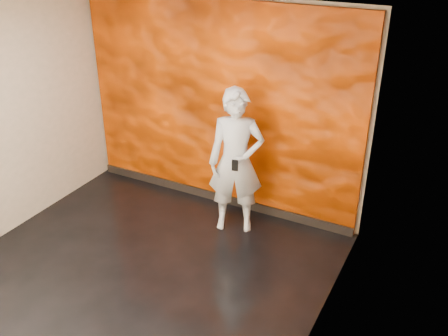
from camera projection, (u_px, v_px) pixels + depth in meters
room at (125, 166)px, 4.95m from camera, size 4.02×4.02×2.81m
feature_wall at (218, 108)px, 6.51m from camera, size 3.90×0.06×2.75m
baseboard at (217, 197)px, 7.07m from camera, size 3.90×0.04×0.12m
man at (236, 162)px, 6.10m from camera, size 0.80×0.67×1.86m
phone at (235, 165)px, 5.81m from camera, size 0.08×0.03×0.14m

